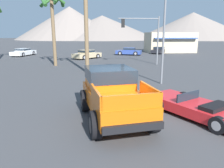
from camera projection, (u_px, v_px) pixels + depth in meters
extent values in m
plane|color=#424244|center=(124.00, 120.00, 8.98)|extent=(320.00, 320.00, 0.00)
cube|color=orange|center=(114.00, 100.00, 8.78)|extent=(2.64, 4.75, 0.65)
cube|color=orange|center=(109.00, 77.00, 9.47)|extent=(2.12, 2.23, 0.84)
cube|color=#1E2833|center=(109.00, 74.00, 9.43)|extent=(2.16, 2.27, 0.54)
cube|color=orange|center=(96.00, 96.00, 7.24)|extent=(0.34, 1.79, 0.48)
cube|color=orange|center=(150.00, 93.00, 7.69)|extent=(0.34, 1.79, 0.48)
cube|color=orange|center=(132.00, 102.00, 6.65)|extent=(1.92, 0.36, 0.48)
cube|color=black|center=(103.00, 90.00, 11.01)|extent=(1.97, 0.44, 0.24)
cube|color=black|center=(133.00, 128.00, 6.65)|extent=(1.97, 0.44, 0.24)
cylinder|color=black|center=(85.00, 100.00, 9.95)|extent=(0.45, 1.01, 0.97)
cylinder|color=#232326|center=(85.00, 100.00, 9.95)|extent=(0.41, 0.58, 0.54)
cylinder|color=black|center=(128.00, 97.00, 10.43)|extent=(0.45, 1.01, 0.97)
cylinder|color=#232326|center=(128.00, 97.00, 10.43)|extent=(0.41, 0.58, 0.54)
cylinder|color=black|center=(95.00, 125.00, 7.31)|extent=(0.45, 1.01, 0.97)
cylinder|color=#232326|center=(95.00, 125.00, 7.31)|extent=(0.41, 0.58, 0.54)
cylinder|color=black|center=(152.00, 119.00, 7.79)|extent=(0.45, 1.01, 0.97)
cylinder|color=#232326|center=(152.00, 119.00, 7.79)|extent=(0.41, 0.58, 0.54)
cube|color=red|center=(197.00, 108.00, 9.24)|extent=(3.67, 4.84, 0.43)
cube|color=#1E2833|center=(188.00, 96.00, 9.56)|extent=(1.32, 0.74, 0.36)
cube|color=black|center=(216.00, 107.00, 8.53)|extent=(1.52, 1.21, 0.16)
cylinder|color=black|center=(159.00, 104.00, 9.96)|extent=(0.50, 0.67, 0.64)
cylinder|color=#9E9EA3|center=(159.00, 104.00, 9.96)|extent=(0.37, 0.42, 0.35)
cylinder|color=black|center=(183.00, 98.00, 10.85)|extent=(0.50, 0.67, 0.64)
cylinder|color=#9E9EA3|center=(183.00, 98.00, 10.85)|extent=(0.37, 0.42, 0.35)
cylinder|color=black|center=(218.00, 125.00, 7.67)|extent=(0.50, 0.67, 0.64)
cylinder|color=#9E9EA3|center=(218.00, 125.00, 7.67)|extent=(0.37, 0.42, 0.35)
cube|color=tan|center=(87.00, 55.00, 30.44)|extent=(4.17, 4.04, 0.59)
cube|color=tan|center=(86.00, 52.00, 30.25)|extent=(2.29, 2.28, 0.46)
cube|color=#1E2833|center=(86.00, 51.00, 30.24)|extent=(2.34, 2.33, 0.27)
cylinder|color=black|center=(90.00, 55.00, 31.94)|extent=(0.62, 0.59, 0.64)
cylinder|color=#9E9EA3|center=(90.00, 55.00, 31.94)|extent=(0.42, 0.41, 0.35)
cylinder|color=black|center=(98.00, 56.00, 30.86)|extent=(0.62, 0.59, 0.64)
cylinder|color=#9E9EA3|center=(98.00, 56.00, 30.86)|extent=(0.42, 0.41, 0.35)
cylinder|color=black|center=(76.00, 57.00, 30.09)|extent=(0.62, 0.59, 0.64)
cylinder|color=#9E9EA3|center=(76.00, 57.00, 30.09)|extent=(0.42, 0.41, 0.35)
cylinder|color=black|center=(84.00, 57.00, 29.02)|extent=(0.62, 0.59, 0.64)
cylinder|color=#9E9EA3|center=(84.00, 57.00, 29.02)|extent=(0.42, 0.41, 0.35)
cube|color=#334C9E|center=(129.00, 52.00, 35.50)|extent=(4.42, 3.11, 0.56)
cube|color=#334C9E|center=(129.00, 49.00, 35.36)|extent=(2.15, 2.08, 0.43)
cube|color=#1E2833|center=(129.00, 49.00, 35.35)|extent=(2.19, 2.12, 0.26)
cylinder|color=black|center=(120.00, 53.00, 35.04)|extent=(0.70, 0.44, 0.67)
cylinder|color=#9E9EA3|center=(120.00, 53.00, 35.04)|extent=(0.43, 0.35, 0.37)
cylinder|color=black|center=(122.00, 52.00, 36.66)|extent=(0.70, 0.44, 0.67)
cylinder|color=#9E9EA3|center=(122.00, 52.00, 36.66)|extent=(0.43, 0.35, 0.37)
cylinder|color=black|center=(136.00, 54.00, 34.40)|extent=(0.70, 0.44, 0.67)
cylinder|color=#9E9EA3|center=(136.00, 54.00, 34.40)|extent=(0.43, 0.35, 0.37)
cylinder|color=black|center=(137.00, 53.00, 36.02)|extent=(0.70, 0.44, 0.67)
cylinder|color=#9E9EA3|center=(137.00, 53.00, 36.02)|extent=(0.43, 0.35, 0.37)
cube|color=#232328|center=(159.00, 51.00, 38.48)|extent=(3.96, 4.80, 0.54)
cube|color=#232328|center=(160.00, 48.00, 38.47)|extent=(2.36, 2.46, 0.44)
cube|color=#1E2833|center=(160.00, 48.00, 38.46)|extent=(2.41, 2.51, 0.27)
cylinder|color=black|center=(162.00, 52.00, 36.91)|extent=(0.52, 0.65, 0.63)
cylinder|color=#9E9EA3|center=(162.00, 52.00, 36.91)|extent=(0.38, 0.42, 0.34)
cylinder|color=black|center=(152.00, 52.00, 37.66)|extent=(0.52, 0.65, 0.63)
cylinder|color=#9E9EA3|center=(152.00, 52.00, 37.66)|extent=(0.38, 0.42, 0.34)
cylinder|color=black|center=(166.00, 51.00, 39.36)|extent=(0.52, 0.65, 0.63)
cylinder|color=#9E9EA3|center=(166.00, 51.00, 39.36)|extent=(0.38, 0.42, 0.34)
cylinder|color=black|center=(157.00, 51.00, 40.12)|extent=(0.52, 0.65, 0.63)
cylinder|color=#9E9EA3|center=(157.00, 51.00, 40.12)|extent=(0.38, 0.42, 0.34)
cube|color=white|center=(24.00, 53.00, 34.28)|extent=(3.08, 4.82, 0.57)
cube|color=white|center=(23.00, 50.00, 34.07)|extent=(2.05, 2.28, 0.40)
cube|color=#1E2833|center=(23.00, 49.00, 34.05)|extent=(2.10, 2.33, 0.24)
cylinder|color=black|center=(24.00, 53.00, 35.82)|extent=(0.41, 0.68, 0.64)
cylinder|color=#9E9EA3|center=(24.00, 53.00, 35.82)|extent=(0.33, 0.41, 0.35)
cylinder|color=black|center=(33.00, 53.00, 35.45)|extent=(0.41, 0.68, 0.64)
cylinder|color=#9E9EA3|center=(33.00, 53.00, 35.45)|extent=(0.33, 0.41, 0.35)
cylinder|color=black|center=(13.00, 54.00, 33.17)|extent=(0.41, 0.68, 0.64)
cylinder|color=#9E9EA3|center=(13.00, 54.00, 33.17)|extent=(0.33, 0.41, 0.35)
cylinder|color=black|center=(23.00, 55.00, 32.81)|extent=(0.41, 0.68, 0.64)
cylinder|color=#9E9EA3|center=(23.00, 55.00, 32.81)|extent=(0.33, 0.41, 0.35)
cylinder|color=slate|center=(158.00, 41.00, 24.29)|extent=(0.16, 0.16, 5.27)
cylinder|color=slate|center=(139.00, 18.00, 23.53)|extent=(4.47, 0.11, 0.11)
cube|color=black|center=(123.00, 23.00, 23.49)|extent=(0.34, 0.26, 0.90)
sphere|color=red|center=(123.00, 21.00, 23.57)|extent=(0.20, 0.20, 0.20)
sphere|color=orange|center=(123.00, 23.00, 23.63)|extent=(0.20, 0.20, 0.20)
sphere|color=green|center=(123.00, 26.00, 23.69)|extent=(0.20, 0.20, 0.20)
cylinder|color=slate|center=(164.00, 28.00, 14.56)|extent=(0.14, 0.14, 7.67)
cylinder|color=brown|center=(86.00, 23.00, 19.03)|extent=(0.36, 0.71, 8.66)
cylinder|color=brown|center=(54.00, 32.00, 22.95)|extent=(0.36, 0.63, 7.13)
cone|color=#2D6028|center=(51.00, 0.00, 22.99)|extent=(1.52, 0.80, 1.10)
cone|color=#2D6028|center=(45.00, 1.00, 22.77)|extent=(1.20, 1.50, 1.49)
cube|color=beige|center=(170.00, 42.00, 40.88)|extent=(8.48, 5.33, 3.62)
cube|color=#335193|center=(176.00, 38.00, 37.78)|extent=(7.64, 0.70, 0.20)
cone|color=gray|center=(70.00, 23.00, 124.71)|extent=(60.56, 60.56, 18.15)
cone|color=gray|center=(102.00, 27.00, 125.57)|extent=(64.73, 64.73, 13.29)
cone|color=gray|center=(192.00, 26.00, 126.32)|extent=(66.53, 66.53, 15.09)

